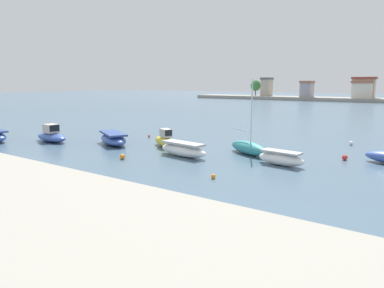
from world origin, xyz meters
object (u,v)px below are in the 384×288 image
moored_boat_1 (51,136)px  mooring_buoy_1 (213,176)px  moored_boat_2 (113,139)px  mooring_buoy_3 (345,157)px  mooring_buoy_4 (122,157)px  moored_boat_4 (183,150)px  moored_boat_6 (281,158)px  moored_boat_3 (165,140)px  mooring_buoy_2 (351,143)px  mooring_buoy_0 (149,136)px  moored_boat_5 (249,148)px

moored_boat_1 → mooring_buoy_1: 20.69m
moored_boat_2 → mooring_buoy_3: bearing=43.4°
mooring_buoy_1 → mooring_buoy_3: (5.53, 10.24, 0.06)m
moored_boat_1 → mooring_buoy_4: size_ratio=11.46×
moored_boat_1 → moored_boat_4: size_ratio=0.98×
moored_boat_1 → moored_boat_4: bearing=13.5°
moored_boat_6 → mooring_buoy_1: (-2.12, -5.83, -0.35)m
moored_boat_3 → mooring_buoy_2: size_ratio=9.67×
mooring_buoy_1 → mooring_buoy_0: bearing=144.7°
moored_boat_1 → moored_boat_4: 15.19m
moored_boat_1 → moored_boat_2: (6.32, 2.43, -0.04)m
moored_boat_1 → mooring_buoy_0: size_ratio=18.55×
moored_boat_4 → mooring_buoy_4: (-3.20, -3.58, -0.34)m
moored_boat_3 → mooring_buoy_3: bearing=41.0°
moored_boat_5 → moored_boat_6: size_ratio=1.67×
moored_boat_4 → mooring_buoy_0: 10.81m
moored_boat_2 → mooring_buoy_4: size_ratio=13.36×
mooring_buoy_1 → mooring_buoy_3: mooring_buoy_3 is taller
moored_boat_4 → mooring_buoy_4: size_ratio=11.72×
mooring_buoy_1 → moored_boat_1: bearing=173.2°
moored_boat_1 → moored_boat_2: bearing=27.6°
moored_boat_5 → mooring_buoy_0: moored_boat_5 is taller
moored_boat_4 → moored_boat_2: bearing=-175.5°
moored_boat_4 → mooring_buoy_2: (10.08, 13.31, -0.35)m
moored_boat_1 → moored_boat_4: moored_boat_1 is taller
moored_boat_1 → mooring_buoy_4: 12.01m
mooring_buoy_2 → mooring_buoy_3: bearing=-82.9°
moored_boat_4 → mooring_buoy_1: (5.46, -4.28, -0.40)m
moored_boat_6 → mooring_buoy_4: moored_boat_6 is taller
moored_boat_3 → mooring_buoy_1: (9.37, -6.72, -0.47)m
moored_boat_1 → mooring_buoy_0: (6.07, 7.81, -0.47)m
moored_boat_5 → moored_boat_6: bearing=-2.6°
mooring_buoy_2 → moored_boat_3: bearing=-142.1°
mooring_buoy_0 → mooring_buoy_3: (19.99, -0.00, 0.08)m
moored_boat_3 → mooring_buoy_0: 6.22m
moored_boat_1 → moored_boat_4: (15.08, 1.84, -0.05)m
mooring_buoy_0 → moored_boat_5: bearing=-9.5°
mooring_buoy_3 → mooring_buoy_4: (-14.19, -9.54, 0.00)m
moored_boat_5 → mooring_buoy_3: moored_boat_5 is taller
moored_boat_2 → moored_boat_4: moored_boat_2 is taller
moored_boat_1 → mooring_buoy_2: moored_boat_1 is taller
moored_boat_1 → moored_boat_5: bearing=23.1°
mooring_buoy_0 → moored_boat_1: bearing=-127.9°
moored_boat_2 → mooring_buoy_1: bearing=9.2°
mooring_buoy_1 → mooring_buoy_4: mooring_buoy_4 is taller
mooring_buoy_2 → mooring_buoy_4: bearing=-128.2°
moored_boat_1 → mooring_buoy_2: size_ratio=12.31×
moored_boat_6 → mooring_buoy_3: moored_boat_6 is taller
mooring_buoy_2 → mooring_buoy_3: mooring_buoy_3 is taller
mooring_buoy_2 → mooring_buoy_4: mooring_buoy_4 is taller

